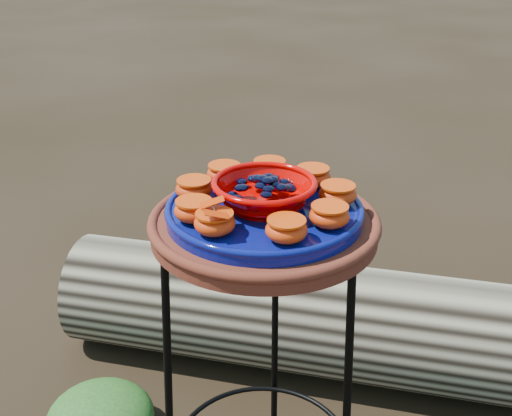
# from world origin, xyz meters

# --- Properties ---
(plant_stand) EXTENTS (0.44, 0.44, 0.70)m
(plant_stand) POSITION_xyz_m (0.00, 0.00, 0.35)
(plant_stand) COLOR black
(plant_stand) RESTS_ON ground
(terracotta_saucer) EXTENTS (0.43, 0.43, 0.03)m
(terracotta_saucer) POSITION_xyz_m (0.00, 0.00, 0.72)
(terracotta_saucer) COLOR #5B1B15
(terracotta_saucer) RESTS_ON plant_stand
(cobalt_plate) EXTENTS (0.37, 0.37, 0.02)m
(cobalt_plate) POSITION_xyz_m (0.00, 0.00, 0.75)
(cobalt_plate) COLOR #00104F
(cobalt_plate) RESTS_ON terracotta_saucer
(red_bowl) EXTENTS (0.18, 0.18, 0.05)m
(red_bowl) POSITION_xyz_m (0.00, 0.00, 0.78)
(red_bowl) COLOR #C00200
(red_bowl) RESTS_ON cobalt_plate
(glass_gems) EXTENTS (0.14, 0.14, 0.02)m
(glass_gems) POSITION_xyz_m (0.00, 0.00, 0.82)
(glass_gems) COLOR black
(glass_gems) RESTS_ON red_bowl
(orange_half_0) EXTENTS (0.07, 0.07, 0.04)m
(orange_half_0) POSITION_xyz_m (-0.07, -0.12, 0.78)
(orange_half_0) COLOR #B51800
(orange_half_0) RESTS_ON cobalt_plate
(orange_half_1) EXTENTS (0.07, 0.07, 0.04)m
(orange_half_1) POSITION_xyz_m (0.05, -0.13, 0.78)
(orange_half_1) COLOR #B51800
(orange_half_1) RESTS_ON cobalt_plate
(orange_half_2) EXTENTS (0.07, 0.07, 0.04)m
(orange_half_2) POSITION_xyz_m (0.12, -0.06, 0.78)
(orange_half_2) COLOR #B51800
(orange_half_2) RESTS_ON cobalt_plate
(orange_half_3) EXTENTS (0.07, 0.07, 0.04)m
(orange_half_3) POSITION_xyz_m (0.13, 0.03, 0.78)
(orange_half_3) COLOR #B51800
(orange_half_3) RESTS_ON cobalt_plate
(orange_half_4) EXTENTS (0.07, 0.07, 0.04)m
(orange_half_4) POSITION_xyz_m (0.08, 0.11, 0.78)
(orange_half_4) COLOR #B51800
(orange_half_4) RESTS_ON cobalt_plate
(orange_half_5) EXTENTS (0.07, 0.07, 0.04)m
(orange_half_5) POSITION_xyz_m (-0.01, 0.14, 0.78)
(orange_half_5) COLOR #B51800
(orange_half_5) RESTS_ON cobalt_plate
(orange_half_6) EXTENTS (0.07, 0.07, 0.04)m
(orange_half_6) POSITION_xyz_m (-0.09, 0.10, 0.78)
(orange_half_6) COLOR #B51800
(orange_half_6) RESTS_ON cobalt_plate
(orange_half_7) EXTENTS (0.07, 0.07, 0.04)m
(orange_half_7) POSITION_xyz_m (-0.14, 0.02, 0.78)
(orange_half_7) COLOR #B51800
(orange_half_7) RESTS_ON cobalt_plate
(orange_half_8) EXTENTS (0.07, 0.07, 0.04)m
(orange_half_8) POSITION_xyz_m (-0.12, -0.08, 0.78)
(orange_half_8) COLOR #B51800
(orange_half_8) RESTS_ON cobalt_plate
(butterfly) EXTENTS (0.10, 0.08, 0.02)m
(butterfly) POSITION_xyz_m (-0.07, -0.12, 0.81)
(butterfly) COLOR #BF2700
(butterfly) RESTS_ON orange_half_0
(driftwood_log) EXTENTS (1.82, 0.62, 0.33)m
(driftwood_log) POSITION_xyz_m (0.23, 0.49, 0.17)
(driftwood_log) COLOR black
(driftwood_log) RESTS_ON ground
(foliage_back) EXTENTS (0.30, 0.30, 0.15)m
(foliage_back) POSITION_xyz_m (-0.13, 0.60, 0.07)
(foliage_back) COLOR #144015
(foliage_back) RESTS_ON ground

